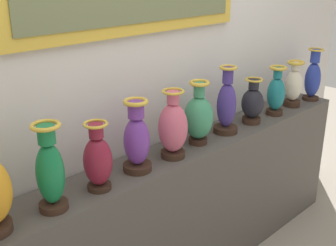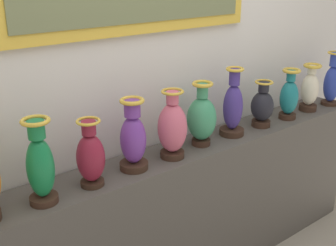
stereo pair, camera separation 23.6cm
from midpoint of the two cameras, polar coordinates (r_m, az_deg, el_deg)
name	(u,v)px [view 2 (the right image)]	position (r m, az deg, el deg)	size (l,w,h in m)	color
display_shelf	(168,225)	(2.66, 2.61, -13.41)	(3.28, 0.32, 0.93)	#4C4742
back_wall	(143,46)	(2.41, -0.47, 10.16)	(4.49, 0.14, 2.99)	silver
vase_emerald	(40,165)	(1.93, -13.26, -5.56)	(0.13, 0.13, 0.40)	#382319
vase_burgundy	(91,156)	(2.06, -7.00, -4.50)	(0.14, 0.14, 0.34)	#382319
vase_violet	(133,138)	(2.20, -1.60, -2.10)	(0.15, 0.15, 0.39)	#382319
vase_rose	(173,128)	(2.34, 3.50, -0.69)	(0.16, 0.16, 0.39)	#382319
vase_jade	(202,117)	(2.52, 7.16, 0.68)	(0.17, 0.17, 0.38)	#382319
vase_indigo	(233,108)	(2.69, 11.09, 1.98)	(0.15, 0.15, 0.43)	#382319
vase_onyx	(262,106)	(2.89, 14.67, 2.13)	(0.15, 0.15, 0.31)	#382319
vase_teal	(289,96)	(3.08, 17.89, 3.36)	(0.13, 0.13, 0.35)	#382319
vase_ivory	(310,89)	(3.30, 20.25, 4.21)	(0.13, 0.13, 0.34)	#382319
vase_cobalt	(332,82)	(3.50, 22.75, 5.04)	(0.13, 0.13, 0.40)	#382319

